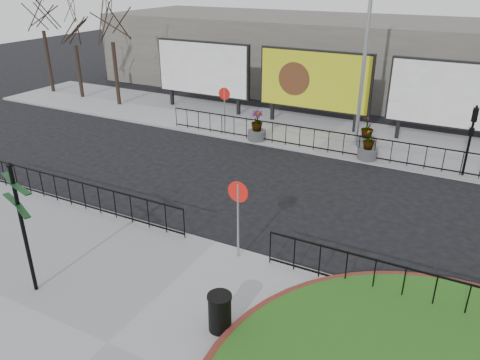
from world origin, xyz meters
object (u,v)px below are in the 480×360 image
Objects in this scene: billboard_mid at (314,81)px; planter_b at (367,134)px; planter_a at (257,129)px; lamp_post at (366,47)px; planter_c at (368,148)px; litter_bin at (220,312)px; fingerpost_sign at (21,217)px.

billboard_mid is 4.43m from planter_b.
billboard_mid reaches higher than planter_a.
planter_c is at bearing -59.02° from lamp_post.
lamp_post is 14.99m from litter_bin.
planter_b is (3.50, -1.97, -1.87)m from billboard_mid.
billboard_mid reaches higher than planter_b.
billboard_mid is 0.67× the size of lamp_post.
planter_a is 1.01× the size of planter_b.
planter_c is (0.47, -1.60, -0.08)m from planter_b.
planter_c reaches higher than litter_bin.
billboard_mid is 17.41m from fingerpost_sign.
planter_a is at bearing 112.26° from litter_bin.
fingerpost_sign is 13.87m from planter_a.
billboard_mid is 16.85m from litter_bin.
planter_a is (-5.23, 12.77, 0.08)m from litter_bin.
planter_c is at bearing 0.00° from planter_a.
lamp_post is at bearing -33.25° from billboard_mid.
lamp_post is 6.12× the size of planter_a.
billboard_mid is 5.69m from planter_c.
lamp_post is at bearing 120.98° from planter_c.
planter_b reaches higher than planter_c.
lamp_post is at bearing 18.99° from planter_a.
fingerpost_sign reaches higher than planter_b.
planter_a is at bearing 180.00° from planter_c.
litter_bin is at bearing -67.74° from planter_a.
litter_bin is (5.18, 0.99, -1.74)m from fingerpost_sign.
planter_a is at bearing -161.01° from lamp_post.
lamp_post reaches higher than planter_b.
billboard_mid is at bearing 102.38° from litter_bin.
litter_bin is at bearing -77.62° from billboard_mid.
planter_b is at bearing 106.29° from planter_c.
planter_a reaches higher than litter_bin.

